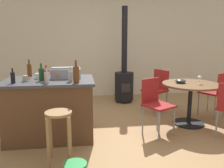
# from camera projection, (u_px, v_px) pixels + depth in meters

# --- Properties ---
(ground_plane) EXTENTS (8.80, 8.80, 0.00)m
(ground_plane) POSITION_uv_depth(u_px,v_px,m) (131.00, 133.00, 3.76)
(ground_plane) COLOR #A37A4C
(back_wall) EXTENTS (8.00, 0.10, 2.70)m
(back_wall) POSITION_uv_depth(u_px,v_px,m) (111.00, 44.00, 6.00)
(back_wall) COLOR beige
(back_wall) RESTS_ON ground_plane
(kitchen_island) EXTENTS (1.31, 0.87, 0.89)m
(kitchen_island) POSITION_uv_depth(u_px,v_px,m) (50.00, 108.00, 3.53)
(kitchen_island) COLOR brown
(kitchen_island) RESTS_ON ground_plane
(wooden_stool) EXTENTS (0.32, 0.32, 0.65)m
(wooden_stool) POSITION_uv_depth(u_px,v_px,m) (59.00, 126.00, 2.78)
(wooden_stool) COLOR #A37A4C
(wooden_stool) RESTS_ON ground_plane
(dining_table) EXTENTS (0.97, 0.97, 0.73)m
(dining_table) POSITION_uv_depth(u_px,v_px,m) (190.00, 93.00, 4.03)
(dining_table) COLOR black
(dining_table) RESTS_ON ground_plane
(folding_chair_far) EXTENTS (0.55, 0.55, 0.87)m
(folding_chair_far) POSITION_uv_depth(u_px,v_px,m) (216.00, 91.00, 4.42)
(folding_chair_far) COLOR maroon
(folding_chair_far) RESTS_ON ground_plane
(folding_chair_left) EXTENTS (0.55, 0.55, 0.87)m
(folding_chair_left) POSITION_uv_depth(u_px,v_px,m) (157.00, 88.00, 4.67)
(folding_chair_left) COLOR maroon
(folding_chair_left) RESTS_ON ground_plane
(folding_chair_right) EXTENTS (0.54, 0.54, 0.88)m
(folding_chair_right) POSITION_uv_depth(u_px,v_px,m) (156.00, 102.00, 3.63)
(folding_chair_right) COLOR maroon
(folding_chair_right) RESTS_ON ground_plane
(wood_stove) EXTENTS (0.44, 0.45, 2.19)m
(wood_stove) POSITION_uv_depth(u_px,v_px,m) (124.00, 80.00, 5.47)
(wood_stove) COLOR black
(wood_stove) RESTS_ON ground_plane
(toolbox) EXTENTS (0.44, 0.23, 0.17)m
(toolbox) POSITION_uv_depth(u_px,v_px,m) (66.00, 73.00, 3.55)
(toolbox) COLOR gray
(toolbox) RESTS_ON kitchen_island
(bottle_0) EXTENTS (0.06, 0.06, 0.21)m
(bottle_0) POSITION_uv_depth(u_px,v_px,m) (13.00, 77.00, 3.16)
(bottle_0) COLOR black
(bottle_0) RESTS_ON kitchen_island
(bottle_1) EXTENTS (0.07, 0.07, 0.25)m
(bottle_1) POSITION_uv_depth(u_px,v_px,m) (41.00, 74.00, 3.36)
(bottle_1) COLOR #194C23
(bottle_1) RESTS_ON kitchen_island
(bottle_2) EXTENTS (0.08, 0.08, 0.31)m
(bottle_2) POSITION_uv_depth(u_px,v_px,m) (76.00, 74.00, 3.18)
(bottle_2) COLOR #603314
(bottle_2) RESTS_ON kitchen_island
(bottle_3) EXTENTS (0.08, 0.08, 0.23)m
(bottle_3) POSITION_uv_depth(u_px,v_px,m) (46.00, 75.00, 3.30)
(bottle_3) COLOR maroon
(bottle_3) RESTS_ON kitchen_island
(bottle_4) EXTENTS (0.07, 0.07, 0.28)m
(bottle_4) POSITION_uv_depth(u_px,v_px,m) (29.00, 70.00, 3.68)
(bottle_4) COLOR #603314
(bottle_4) RESTS_ON kitchen_island
(bottle_5) EXTENTS (0.06, 0.06, 0.22)m
(bottle_5) POSITION_uv_depth(u_px,v_px,m) (47.00, 78.00, 3.13)
(bottle_5) COLOR #B7B2AD
(bottle_5) RESTS_ON kitchen_island
(bottle_6) EXTENTS (0.07, 0.07, 0.21)m
(bottle_6) POSITION_uv_depth(u_px,v_px,m) (71.00, 76.00, 3.28)
(bottle_6) COLOR #B7B2AD
(bottle_6) RESTS_ON kitchen_island
(cup_0) EXTENTS (0.11, 0.08, 0.08)m
(cup_0) POSITION_uv_depth(u_px,v_px,m) (38.00, 76.00, 3.51)
(cup_0) COLOR white
(cup_0) RESTS_ON kitchen_island
(cup_1) EXTENTS (0.11, 0.07, 0.08)m
(cup_1) POSITION_uv_depth(u_px,v_px,m) (25.00, 79.00, 3.30)
(cup_1) COLOR tan
(cup_1) RESTS_ON kitchen_island
(wine_glass) EXTENTS (0.07, 0.07, 0.14)m
(wine_glass) POSITION_uv_depth(u_px,v_px,m) (200.00, 78.00, 3.94)
(wine_glass) COLOR silver
(wine_glass) RESTS_ON dining_table
(serving_bowl) EXTENTS (0.18, 0.18, 0.07)m
(serving_bowl) POSITION_uv_depth(u_px,v_px,m) (181.00, 81.00, 4.03)
(serving_bowl) COLOR #383838
(serving_bowl) RESTS_ON dining_table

